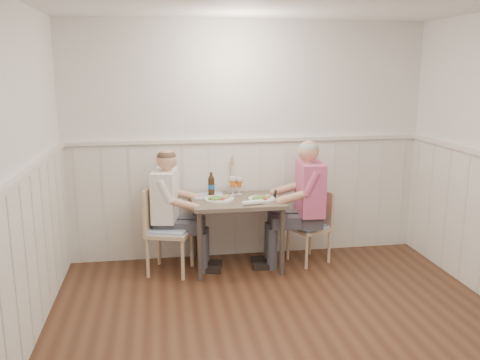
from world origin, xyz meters
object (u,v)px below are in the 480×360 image
at_px(man_in_pink, 306,213).
at_px(grass_vase, 229,175).
at_px(dining_table, 237,208).
at_px(chair_left, 164,227).
at_px(chair_right, 312,223).
at_px(diner_cream, 170,219).
at_px(beer_bottle, 211,185).

bearing_deg(man_in_pink, grass_vase, 154.67).
distance_m(dining_table, chair_left, 0.78).
relative_size(chair_right, chair_left, 0.87).
xyz_separation_m(chair_right, man_in_pink, (-0.11, -0.10, 0.15)).
height_order(chair_left, diner_cream, diner_cream).
height_order(dining_table, chair_right, chair_right).
bearing_deg(beer_bottle, grass_vase, 25.45).
height_order(chair_left, grass_vase, grass_vase).
distance_m(dining_table, man_in_pink, 0.74).
bearing_deg(chair_left, diner_cream, 48.47).
relative_size(diner_cream, grass_vase, 2.99).
height_order(chair_right, diner_cream, diner_cream).
distance_m(man_in_pink, beer_bottle, 1.05).
bearing_deg(dining_table, beer_bottle, 139.68).
height_order(chair_right, beer_bottle, beer_bottle).
distance_m(man_in_pink, diner_cream, 1.44).
bearing_deg(diner_cream, chair_left, -131.53).
distance_m(man_in_pink, grass_vase, 0.93).
relative_size(dining_table, man_in_pink, 0.68).
relative_size(chair_left, beer_bottle, 3.58).
xyz_separation_m(chair_left, grass_vase, (0.73, 0.32, 0.45)).
height_order(beer_bottle, grass_vase, grass_vase).
height_order(dining_table, grass_vase, grass_vase).
bearing_deg(beer_bottle, dining_table, -40.32).
relative_size(dining_table, diner_cream, 0.72).
bearing_deg(dining_table, grass_vase, 96.76).
distance_m(dining_table, chair_right, 0.88).
bearing_deg(chair_right, chair_left, -177.89).
xyz_separation_m(dining_table, grass_vase, (-0.04, 0.31, 0.30)).
relative_size(dining_table, chair_left, 1.04).
distance_m(chair_right, man_in_pink, 0.21).
bearing_deg(dining_table, chair_left, -179.02).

